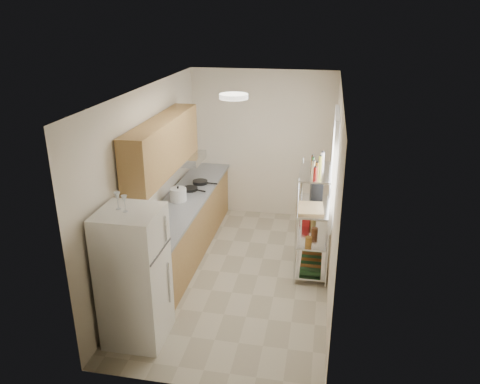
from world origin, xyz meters
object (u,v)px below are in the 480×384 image
(rice_cooker, at_px, (178,195))
(espresso_machine, at_px, (317,189))
(refrigerator, at_px, (134,277))
(cutting_board, at_px, (310,208))
(frying_pan_large, at_px, (190,189))

(rice_cooker, height_order, espresso_machine, espresso_machine)
(refrigerator, xyz_separation_m, rice_cooker, (-0.10, 1.93, 0.21))
(cutting_board, bearing_deg, espresso_machine, 82.16)
(cutting_board, bearing_deg, rice_cooker, 173.28)
(refrigerator, relative_size, cutting_board, 3.53)
(cutting_board, height_order, espresso_machine, espresso_machine)
(frying_pan_large, bearing_deg, refrigerator, -72.67)
(espresso_machine, bearing_deg, refrigerator, -137.05)
(cutting_board, relative_size, espresso_machine, 1.54)
(rice_cooker, xyz_separation_m, espresso_machine, (1.98, 0.20, 0.16))
(rice_cooker, relative_size, espresso_machine, 0.83)
(refrigerator, xyz_separation_m, frying_pan_large, (-0.06, 2.37, 0.13))
(refrigerator, bearing_deg, rice_cooker, 93.01)
(refrigerator, relative_size, espresso_machine, 5.42)
(rice_cooker, relative_size, frying_pan_large, 1.00)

